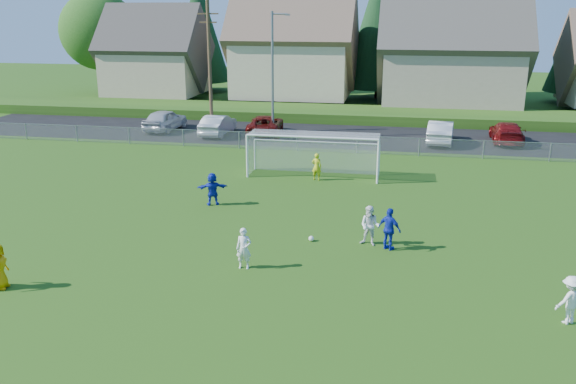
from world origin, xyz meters
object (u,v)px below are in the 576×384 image
Objects in this scene: soccer_goal at (314,148)px; car_a at (165,120)px; player_blue_b at (212,189)px; car_c at (265,125)px; car_f at (441,132)px; player_white_a at (244,249)px; soccer_ball at (311,239)px; player_white_b at (370,226)px; goalkeeper at (317,167)px; car_g at (507,132)px; player_blue_a at (389,229)px; player_white_c at (570,300)px; car_b at (218,125)px.

car_a is at bearing 140.14° from soccer_goal.
player_blue_b reaches higher than car_c.
player_white_a is at bearing 76.37° from car_f.
player_blue_b is at bearing 144.18° from soccer_ball.
car_f is at bearing 94.80° from player_white_b.
player_white_a is 0.94× the size of player_white_b.
player_white_b is 1.08× the size of goalkeeper.
car_f is at bearing 14.52° from car_g.
car_g is (8.45, 21.55, -0.09)m from player_white_b.
soccer_ball is at bearing 122.15° from player_blue_b.
player_white_b reaches higher than soccer_ball.
car_c is (-9.07, 21.20, -0.10)m from player_white_b.
player_blue_a is 0.33× the size of car_c.
player_white_c is 31.87m from car_b.
player_blue_a reaches higher than goalkeeper.
goalkeeper is 13.19m from car_c.
car_f is 0.96× the size of car_g.
player_white_a reaches higher than soccer_ball.
player_white_a is at bearing 110.79° from car_b.
player_white_a is 0.34× the size of car_b.
player_white_c is at bearing 136.30° from car_a.
car_b is (-10.18, 20.40, 0.65)m from soccer_ball.
player_white_c is (8.69, -5.28, 0.66)m from soccer_ball.
player_white_a reaches higher than car_b.
car_a is at bearing -7.34° from car_c.
soccer_ball is at bearing 65.05° from car_g.
car_c is (8.08, -0.17, -0.10)m from car_a.
goalkeeper is 0.30× the size of car_g.
player_blue_b is at bearing 59.87° from goalkeeper.
goalkeeper is at bearing 96.68° from soccer_ball.
car_b reaches higher than car_g.
soccer_ball is 22.81m from car_b.
car_c is at bearing 2.87° from car_g.
soccer_goal is (-1.38, 10.19, 1.52)m from soccer_ball.
car_b is 0.91× the size of car_g.
car_b reaches higher than car_c.
car_g is (7.67, 21.89, -0.12)m from player_blue_a.
player_blue_a is 28.15m from car_a.
soccer_ball is 0.03× the size of soccer_goal.
player_white_b is at bearing 7.33° from player_blue_a.
soccer_goal is at bearing 109.65° from car_c.
soccer_goal is (-4.53, 10.52, 0.77)m from player_blue_a.
player_blue_a reaches higher than player_white_b.
player_white_c is 18.48m from soccer_goal.
car_f is (16.36, 0.11, 0.04)m from car_b.
soccer_goal is at bearing 97.69° from soccer_ball.
car_f is at bearing -113.86° from goalkeeper.
car_g is at bearing -161.68° from car_f.
car_c is (-1.26, 17.28, -0.07)m from player_blue_b.
car_a is 0.92× the size of car_c.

